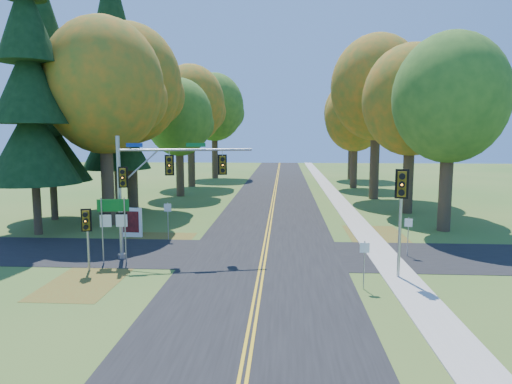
# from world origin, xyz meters

# --- Properties ---
(ground) EXTENTS (160.00, 160.00, 0.00)m
(ground) POSITION_xyz_m (0.00, 0.00, 0.00)
(ground) COLOR #336021
(ground) RESTS_ON ground
(road_main) EXTENTS (8.00, 160.00, 0.02)m
(road_main) POSITION_xyz_m (0.00, 0.00, 0.01)
(road_main) COLOR black
(road_main) RESTS_ON ground
(road_cross) EXTENTS (60.00, 6.00, 0.02)m
(road_cross) POSITION_xyz_m (0.00, 2.00, 0.01)
(road_cross) COLOR black
(road_cross) RESTS_ON ground
(centerline_left) EXTENTS (0.10, 160.00, 0.01)m
(centerline_left) POSITION_xyz_m (-0.10, 0.00, 0.03)
(centerline_left) COLOR gold
(centerline_left) RESTS_ON road_main
(centerline_right) EXTENTS (0.10, 160.00, 0.01)m
(centerline_right) POSITION_xyz_m (0.10, 0.00, 0.03)
(centerline_right) COLOR gold
(centerline_right) RESTS_ON road_main
(sidewalk_east) EXTENTS (1.60, 160.00, 0.06)m
(sidewalk_east) POSITION_xyz_m (6.20, 0.00, 0.03)
(sidewalk_east) COLOR #9E998E
(sidewalk_east) RESTS_ON ground
(leaf_patch_w_near) EXTENTS (4.00, 6.00, 0.00)m
(leaf_patch_w_near) POSITION_xyz_m (-6.50, 4.00, 0.01)
(leaf_patch_w_near) COLOR brown
(leaf_patch_w_near) RESTS_ON ground
(leaf_patch_e) EXTENTS (3.50, 8.00, 0.00)m
(leaf_patch_e) POSITION_xyz_m (6.80, 6.00, 0.01)
(leaf_patch_e) COLOR brown
(leaf_patch_e) RESTS_ON ground
(leaf_patch_w_far) EXTENTS (3.00, 5.00, 0.00)m
(leaf_patch_w_far) POSITION_xyz_m (-7.50, -3.00, 0.01)
(leaf_patch_w_far) COLOR brown
(leaf_patch_w_far) RESTS_ON ground
(tree_w_a) EXTENTS (8.00, 8.00, 14.15)m
(tree_w_a) POSITION_xyz_m (-11.13, 9.38, 9.49)
(tree_w_a) COLOR #38281C
(tree_w_a) RESTS_ON ground
(tree_e_a) EXTENTS (7.20, 7.20, 12.73)m
(tree_e_a) POSITION_xyz_m (11.57, 8.77, 8.53)
(tree_e_a) COLOR #38281C
(tree_e_a) RESTS_ON ground
(tree_w_b) EXTENTS (8.60, 8.60, 15.38)m
(tree_w_b) POSITION_xyz_m (-11.72, 16.29, 10.37)
(tree_w_b) COLOR #38281C
(tree_w_b) RESTS_ON ground
(tree_e_b) EXTENTS (7.60, 7.60, 13.33)m
(tree_e_b) POSITION_xyz_m (10.97, 15.58, 8.90)
(tree_e_b) COLOR #38281C
(tree_e_b) RESTS_ON ground
(tree_w_c) EXTENTS (6.80, 6.80, 11.91)m
(tree_w_c) POSITION_xyz_m (-9.54, 24.47, 7.94)
(tree_w_c) COLOR #38281C
(tree_w_c) RESTS_ON ground
(tree_e_c) EXTENTS (8.80, 8.80, 15.79)m
(tree_e_c) POSITION_xyz_m (9.88, 23.69, 10.66)
(tree_e_c) COLOR #38281C
(tree_e_c) RESTS_ON ground
(tree_w_d) EXTENTS (8.20, 8.20, 14.56)m
(tree_w_d) POSITION_xyz_m (-10.13, 33.18, 9.78)
(tree_w_d) COLOR #38281C
(tree_w_d) RESTS_ON ground
(tree_e_d) EXTENTS (7.00, 7.00, 12.32)m
(tree_e_d) POSITION_xyz_m (9.26, 32.87, 8.24)
(tree_e_d) COLOR #38281C
(tree_e_d) RESTS_ON ground
(tree_w_e) EXTENTS (8.40, 8.40, 14.97)m
(tree_w_e) POSITION_xyz_m (-8.92, 44.09, 10.07)
(tree_w_e) COLOR #38281C
(tree_w_e) RESTS_ON ground
(tree_e_e) EXTENTS (7.80, 7.80, 13.74)m
(tree_e_e) POSITION_xyz_m (10.47, 43.58, 9.19)
(tree_e_e) COLOR #38281C
(tree_e_e) RESTS_ON ground
(pine_a) EXTENTS (5.60, 5.60, 19.48)m
(pine_a) POSITION_xyz_m (-14.50, 6.00, 9.18)
(pine_a) COLOR #38281C
(pine_a) RESTS_ON ground
(pine_b) EXTENTS (5.60, 5.60, 17.31)m
(pine_b) POSITION_xyz_m (-16.00, 11.00, 8.16)
(pine_b) COLOR #38281C
(pine_b) RESTS_ON ground
(pine_c) EXTENTS (5.60, 5.60, 20.56)m
(pine_c) POSITION_xyz_m (-13.00, 16.00, 9.69)
(pine_c) COLOR #38281C
(pine_c) RESTS_ON ground
(traffic_mast) EXTENTS (6.74, 1.77, 6.23)m
(traffic_mast) POSITION_xyz_m (-5.53, 1.01, 4.00)
(traffic_mast) COLOR #94989D
(traffic_mast) RESTS_ON ground
(east_signal_pole) EXTENTS (0.55, 0.65, 4.83)m
(east_signal_pole) POSITION_xyz_m (6.03, -1.77, 3.66)
(east_signal_pole) COLOR #999DA2
(east_signal_pole) RESTS_ON ground
(ped_signal_pole) EXTENTS (0.46, 0.54, 2.95)m
(ped_signal_pole) POSITION_xyz_m (-7.95, -1.54, 2.19)
(ped_signal_pole) COLOR #919399
(ped_signal_pole) RESTS_ON ground
(route_sign_cluster) EXTENTS (1.51, 0.27, 3.26)m
(route_sign_cluster) POSITION_xyz_m (-7.24, -0.12, 2.30)
(route_sign_cluster) COLOR gray
(route_sign_cluster) RESTS_ON ground
(info_kiosk) EXTENTS (1.32, 0.28, 1.81)m
(info_kiosk) POSITION_xyz_m (-8.35, 5.66, 0.90)
(info_kiosk) COLOR white
(info_kiosk) RESTS_ON ground
(reg_sign_e_north) EXTENTS (0.38, 0.15, 2.05)m
(reg_sign_e_north) POSITION_xyz_m (7.44, 2.11, 1.41)
(reg_sign_e_north) COLOR gray
(reg_sign_e_north) RESTS_ON ground
(reg_sign_e_south) EXTENTS (0.39, 0.07, 2.01)m
(reg_sign_e_south) POSITION_xyz_m (4.30, -3.17, 1.38)
(reg_sign_e_south) COLOR gray
(reg_sign_e_south) RESTS_ON ground
(reg_sign_w) EXTENTS (0.44, 0.07, 2.28)m
(reg_sign_w) POSITION_xyz_m (-5.88, 4.93, 1.56)
(reg_sign_w) COLOR gray
(reg_sign_w) RESTS_ON ground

